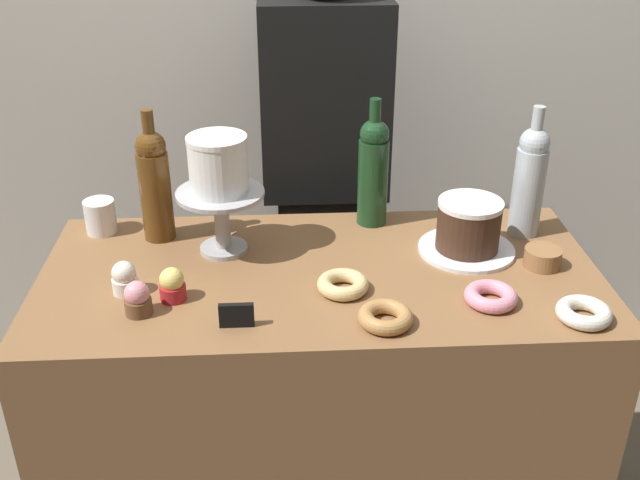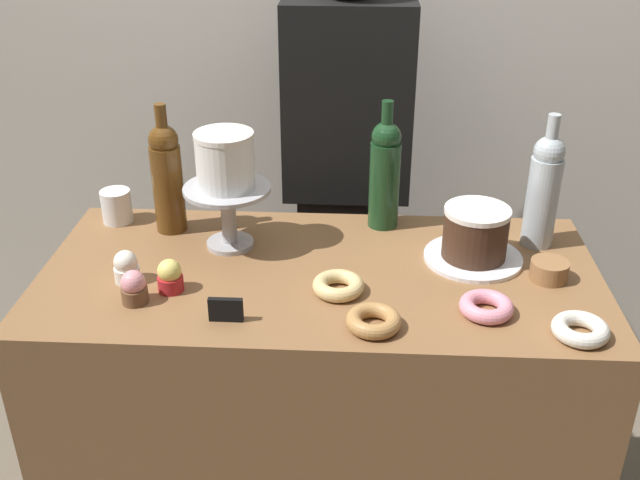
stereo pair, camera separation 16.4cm
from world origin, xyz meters
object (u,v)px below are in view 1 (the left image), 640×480
(cookie_stack, at_px, (542,258))
(price_sign_chalkboard, at_px, (236,315))
(cake_stand_pedestal, at_px, (221,211))
(donut_glazed, at_px, (343,284))
(coffee_cup_ceramic, at_px, (100,217))
(cupcake_strawberry, at_px, (138,299))
(donut_pink, at_px, (491,296))
(chocolate_round_cake, at_px, (469,225))
(donut_maple, at_px, (385,317))
(barista_figure, at_px, (325,192))
(wine_bottle_clear, at_px, (529,179))
(cupcake_vanilla, at_px, (125,278))
(donut_sugar, at_px, (584,313))
(wine_bottle_green, at_px, (373,170))
(cupcake_lemon, at_px, (172,285))
(white_layer_cake, at_px, (218,164))
(wine_bottle_amber, at_px, (155,183))

(cookie_stack, bearing_deg, price_sign_chalkboard, -163.49)
(cake_stand_pedestal, distance_m, donut_glazed, 0.34)
(cookie_stack, height_order, coffee_cup_ceramic, coffee_cup_ceramic)
(cupcake_strawberry, height_order, donut_pink, cupcake_strawberry)
(cake_stand_pedestal, distance_m, chocolate_round_cake, 0.58)
(cake_stand_pedestal, bearing_deg, chocolate_round_cake, -3.68)
(donut_maple, bearing_deg, cookie_stack, 28.54)
(coffee_cup_ceramic, bearing_deg, barista_figure, 30.73)
(barista_figure, bearing_deg, cake_stand_pedestal, -120.41)
(wine_bottle_clear, relative_size, barista_figure, 0.20)
(wine_bottle_clear, xyz_separation_m, donut_maple, (-0.40, -0.38, -0.13))
(wine_bottle_clear, distance_m, price_sign_chalkboard, 0.80)
(chocolate_round_cake, bearing_deg, cake_stand_pedestal, 176.32)
(cupcake_strawberry, xyz_separation_m, donut_glazed, (0.43, 0.06, -0.02))
(cupcake_vanilla, bearing_deg, chocolate_round_cake, 10.24)
(donut_glazed, height_order, donut_pink, same)
(coffee_cup_ceramic, bearing_deg, price_sign_chalkboard, -50.94)
(cake_stand_pedestal, xyz_separation_m, cupcake_strawberry, (-0.16, -0.26, -0.07))
(cupcake_vanilla, bearing_deg, donut_maple, -15.64)
(donut_sugar, xyz_separation_m, price_sign_chalkboard, (-0.70, 0.02, 0.01))
(wine_bottle_clear, bearing_deg, donut_glazed, -151.97)
(cookie_stack, bearing_deg, cake_stand_pedestal, 170.93)
(cupcake_strawberry, distance_m, donut_sugar, 0.91)
(cupcake_vanilla, relative_size, donut_pink, 0.66)
(cake_stand_pedestal, distance_m, donut_maple, 0.48)
(wine_bottle_green, distance_m, donut_pink, 0.46)
(cupcake_lemon, relative_size, barista_figure, 0.05)
(price_sign_chalkboard, distance_m, barista_figure, 0.82)
(cupcake_vanilla, distance_m, cookie_stack, 0.93)
(wine_bottle_green, bearing_deg, donut_sugar, -51.22)
(white_layer_cake, distance_m, barista_figure, 0.60)
(wine_bottle_amber, height_order, barista_figure, barista_figure)
(cookie_stack, distance_m, barista_figure, 0.74)
(cake_stand_pedestal, xyz_separation_m, wine_bottle_amber, (-0.16, 0.08, 0.04))
(white_layer_cake, height_order, coffee_cup_ceramic, white_layer_cake)
(cupcake_vanilla, relative_size, donut_glazed, 0.66)
(coffee_cup_ceramic, relative_size, barista_figure, 0.05)
(cupcake_vanilla, bearing_deg, donut_glazed, -2.60)
(cupcake_strawberry, distance_m, coffee_cup_ceramic, 0.41)
(white_layer_cake, distance_m, wine_bottle_clear, 0.74)
(chocolate_round_cake, distance_m, donut_glazed, 0.35)
(wine_bottle_clear, bearing_deg, white_layer_cake, -175.94)
(wine_bottle_green, height_order, cookie_stack, wine_bottle_green)
(chocolate_round_cake, bearing_deg, price_sign_chalkboard, -151.92)
(wine_bottle_clear, bearing_deg, donut_sugar, -88.90)
(cake_stand_pedestal, relative_size, white_layer_cake, 1.50)
(chocolate_round_cake, xyz_separation_m, cupcake_strawberry, (-0.74, -0.22, -0.04))
(cookie_stack, height_order, price_sign_chalkboard, price_sign_chalkboard)
(wine_bottle_amber, distance_m, cupcake_strawberry, 0.36)
(cupcake_lemon, distance_m, cupcake_vanilla, 0.11)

